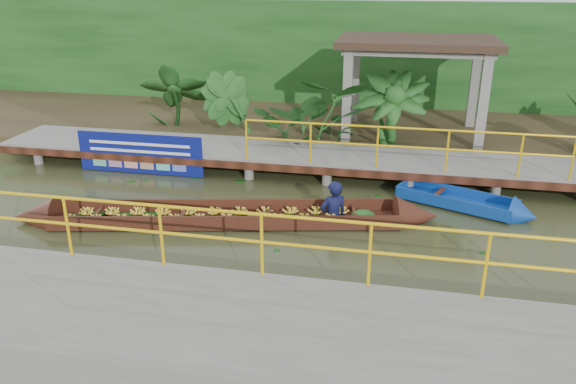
# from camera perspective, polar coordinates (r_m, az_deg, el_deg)

# --- Properties ---
(ground) EXTENTS (80.00, 80.00, 0.00)m
(ground) POSITION_cam_1_polar(r_m,az_deg,el_deg) (11.75, -2.74, -3.43)
(ground) COLOR #303319
(ground) RESTS_ON ground
(land_strip) EXTENTS (30.00, 8.00, 0.45)m
(land_strip) POSITION_cam_1_polar(r_m,az_deg,el_deg) (18.62, 2.95, 6.81)
(land_strip) COLOR #332919
(land_strip) RESTS_ON ground
(far_dock) EXTENTS (16.00, 2.06, 1.66)m
(far_dock) POSITION_cam_1_polar(r_m,az_deg,el_deg) (14.69, 0.58, 3.80)
(far_dock) COLOR slate
(far_dock) RESTS_ON ground
(near_dock) EXTENTS (18.00, 2.40, 1.73)m
(near_dock) POSITION_cam_1_polar(r_m,az_deg,el_deg) (7.86, -3.21, -14.81)
(near_dock) COLOR slate
(near_dock) RESTS_ON ground
(pavilion) EXTENTS (4.40, 3.00, 3.00)m
(pavilion) POSITION_cam_1_polar(r_m,az_deg,el_deg) (16.74, 12.96, 13.70)
(pavilion) COLOR slate
(pavilion) RESTS_ON ground
(foliage_backdrop) EXTENTS (30.00, 0.80, 4.00)m
(foliage_backdrop) POSITION_cam_1_polar(r_m,az_deg,el_deg) (20.69, 4.14, 13.30)
(foliage_backdrop) COLOR #133C13
(foliage_backdrop) RESTS_ON ground
(vendor_boat) EXTENTS (8.96, 2.72, 2.07)m
(vendor_boat) POSITION_cam_1_polar(r_m,az_deg,el_deg) (11.84, -4.61, -1.99)
(vendor_boat) COLOR #37160F
(vendor_boat) RESTS_ON ground
(moored_blue_boat) EXTENTS (3.09, 1.90, 0.72)m
(moored_blue_boat) POSITION_cam_1_polar(r_m,az_deg,el_deg) (13.02, 19.73, -1.54)
(moored_blue_boat) COLOR navy
(moored_blue_boat) RESTS_ON ground
(blue_banner) EXTENTS (3.40, 0.04, 1.06)m
(blue_banner) POSITION_cam_1_polar(r_m,az_deg,el_deg) (15.02, -14.80, 3.79)
(blue_banner) COLOR navy
(blue_banner) RESTS_ON ground
(tropical_plants) EXTENTS (14.27, 1.27, 1.59)m
(tropical_plants) POSITION_cam_1_polar(r_m,az_deg,el_deg) (16.05, 9.34, 7.90)
(tropical_plants) COLOR #133C13
(tropical_plants) RESTS_ON ground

